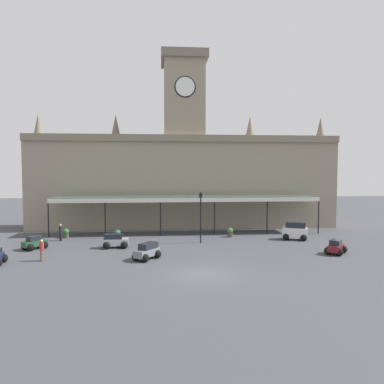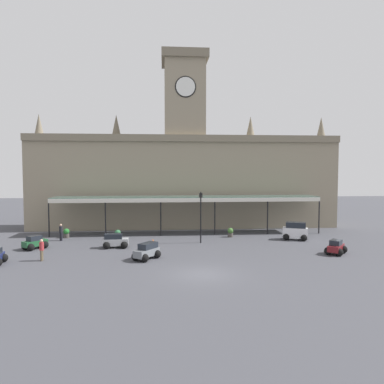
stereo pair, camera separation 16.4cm
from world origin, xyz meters
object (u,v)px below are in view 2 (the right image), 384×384
Objects in this scene: car_grey_estate at (147,252)px; planter_forecourt_centre at (230,232)px; car_silver_estate at (115,241)px; pedestrian_beside_cars at (61,232)px; traffic_cone at (153,243)px; pedestrian_crossing_forecourt at (42,249)px; planter_near_kerb at (118,234)px; car_green_sedan at (35,243)px; car_maroon_sedan at (336,248)px; planter_by_canopy at (66,233)px; car_white_van at (295,232)px; victorian_lamppost at (201,211)px.

car_grey_estate reaches higher than planter_forecourt_centre.
pedestrian_beside_cars reaches higher than car_silver_estate.
car_grey_estate is at bearing -133.10° from planter_forecourt_centre.
car_grey_estate is 3.29× the size of traffic_cone.
planter_near_kerb is (4.72, 8.44, -0.42)m from pedestrian_crossing_forecourt.
car_green_sedan is 11.01m from car_grey_estate.
car_green_sedan is at bearing 171.25° from car_maroon_sedan.
planter_near_kerb and planter_forecourt_centre have the same top height.
pedestrian_beside_cars is at bearing 146.98° from car_silver_estate.
car_silver_estate is 7.74m from planter_by_canopy.
planter_forecourt_centre is (17.08, 0.61, -0.42)m from pedestrian_beside_cars.
car_grey_estate is at bearing -55.89° from car_silver_estate.
car_green_sedan reaches higher than traffic_cone.
car_grey_estate reaches higher than traffic_cone.
traffic_cone is at bearing 3.94° from car_silver_estate.
pedestrian_crossing_forecourt is at bearing -151.55° from traffic_cone.
pedestrian_beside_cars reaches higher than car_grey_estate.
pedestrian_beside_cars is at bearing 95.49° from pedestrian_crossing_forecourt.
car_white_van is 1.12× the size of car_silver_estate.
car_grey_estate is at bearing -94.27° from traffic_cone.
car_grey_estate is 4.71m from traffic_cone.
planter_by_canopy is at bearing 167.98° from planter_near_kerb.
victorian_lamppost reaches higher than pedestrian_crossing_forecourt.
traffic_cone is at bearing 1.04° from car_green_sedan.
planter_near_kerb reaches higher than traffic_cone.
pedestrian_crossing_forecourt is at bearing -86.12° from planter_by_canopy.
car_maroon_sedan is 19.04m from car_silver_estate.
car_silver_estate reaches higher than planter_near_kerb.
planter_by_canopy is (-9.04, 5.03, 0.12)m from traffic_cone.
car_silver_estate is 2.39× the size of planter_by_canopy.
victorian_lamppost is (-9.60, -0.74, 2.24)m from car_white_van.
car_grey_estate is 2.52× the size of planter_near_kerb.
pedestrian_beside_cars is 8.12m from pedestrian_crossing_forecourt.
car_green_sedan is 15.22m from victorian_lamppost.
planter_forecourt_centre is at bearing 46.90° from car_grey_estate.
car_green_sedan is at bearing -178.96° from traffic_cone.
car_green_sedan is 7.03m from car_silver_estate.
car_grey_estate is 0.49× the size of victorian_lamppost.
pedestrian_crossing_forecourt reaches higher than car_silver_estate.
victorian_lamppost is 5.12× the size of planter_by_canopy.
traffic_cone is at bearing -163.04° from victorian_lamppost.
car_green_sedan is 0.92× the size of car_grey_estate.
car_white_van reaches higher than planter_near_kerb.
victorian_lamppost reaches higher than traffic_cone.
car_white_van is 2.69× the size of planter_forecourt_centre.
car_white_van reaches higher than pedestrian_crossing_forecourt.
pedestrian_crossing_forecourt is (0.78, -8.08, 0.00)m from pedestrian_beside_cars.
car_green_sedan is 18.82m from planter_forecourt_centre.
traffic_cone is (-4.52, -1.38, -2.68)m from victorian_lamppost.
planter_by_canopy is at bearing 150.89° from traffic_cone.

